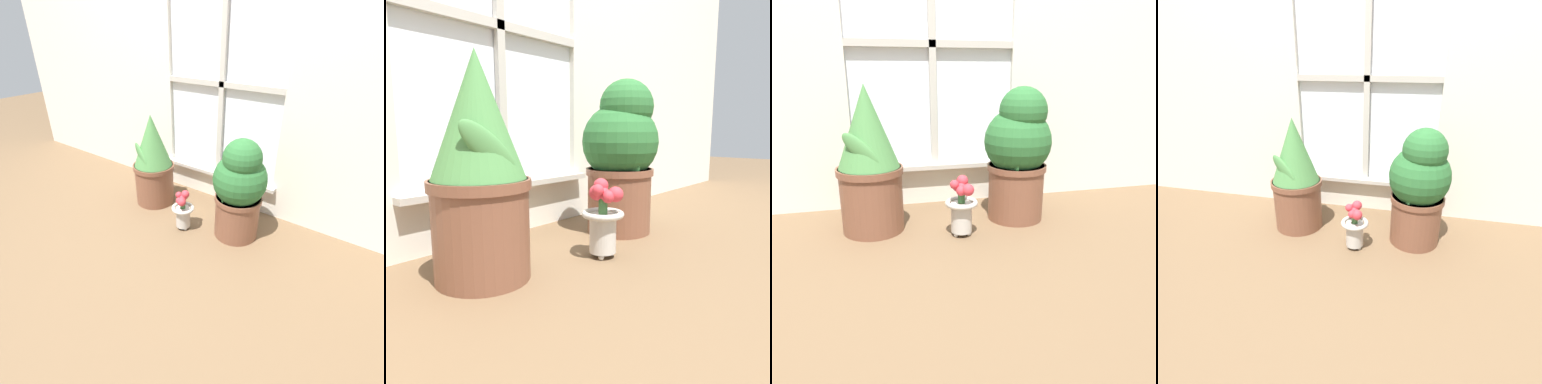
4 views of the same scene
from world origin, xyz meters
TOP-DOWN VIEW (x-y plane):
  - ground_plane at (0.00, 0.00)m, footprint 10.00×10.00m
  - potted_plant_left at (-0.35, 0.27)m, footprint 0.29×0.29m
  - potted_plant_right at (0.35, 0.25)m, footprint 0.32×0.32m
  - flower_vase at (0.04, 0.11)m, footprint 0.15×0.15m

SIDE VIEW (x-z plane):
  - ground_plane at x=0.00m, z-range 0.00..0.00m
  - flower_vase at x=0.04m, z-range 0.00..0.28m
  - potted_plant_left at x=-0.35m, z-range -0.01..0.65m
  - potted_plant_right at x=0.35m, z-range 0.01..0.65m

